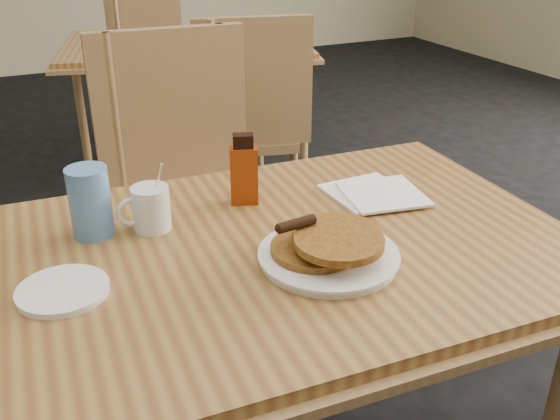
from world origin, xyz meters
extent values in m
cube|color=olive|center=(0.03, 0.07, 0.73)|extent=(1.22, 0.85, 0.04)
cube|color=#9C7549|center=(0.03, 0.07, 0.71)|extent=(1.27, 0.89, 0.02)
cylinder|color=#9C7549|center=(0.55, 0.39, 0.35)|extent=(0.04, 0.04, 0.71)
cube|color=olive|center=(0.47, 2.10, 0.73)|extent=(1.33, 1.05, 0.04)
cube|color=#9C7549|center=(0.47, 2.10, 0.71)|extent=(1.38, 1.10, 0.02)
cylinder|color=#9C7549|center=(-0.03, 1.79, 0.35)|extent=(0.04, 0.04, 0.71)
cylinder|color=#9C7549|center=(0.97, 2.41, 0.35)|extent=(0.04, 0.04, 0.71)
cube|color=#9C7549|center=(0.06, 0.69, 0.50)|extent=(0.50, 0.50, 0.04)
cube|color=#9C7549|center=(0.06, 0.90, 0.78)|extent=(0.47, 0.07, 0.51)
cylinder|color=#9C7549|center=(-0.13, 0.50, 0.24)|extent=(0.04, 0.04, 0.48)
cylinder|color=#9C7549|center=(0.25, 0.88, 0.24)|extent=(0.04, 0.04, 0.48)
cube|color=#9C7549|center=(0.47, 2.73, 0.48)|extent=(0.57, 0.57, 0.04)
cube|color=#9C7549|center=(0.47, 2.93, 0.75)|extent=(0.44, 0.18, 0.49)
cylinder|color=#9C7549|center=(0.29, 2.55, 0.23)|extent=(0.04, 0.04, 0.46)
cylinder|color=#9C7549|center=(0.65, 2.91, 0.23)|extent=(0.04, 0.04, 0.46)
cube|color=#9C7549|center=(0.47, 1.44, 0.48)|extent=(0.54, 0.54, 0.04)
cube|color=#9C7549|center=(0.47, 1.24, 0.75)|extent=(0.44, 0.14, 0.49)
cylinder|color=#9C7549|center=(0.29, 1.26, 0.23)|extent=(0.04, 0.04, 0.46)
cylinder|color=#9C7549|center=(0.65, 1.62, 0.23)|extent=(0.04, 0.04, 0.46)
cylinder|color=white|center=(0.09, -0.03, 0.76)|extent=(0.26, 0.26, 0.02)
cylinder|color=white|center=(0.09, -0.03, 0.77)|extent=(0.27, 0.27, 0.01)
cylinder|color=#94631F|center=(0.07, -0.02, 0.78)|extent=(0.17, 0.17, 0.01)
cylinder|color=#94631F|center=(0.12, -0.01, 0.79)|extent=(0.17, 0.17, 0.01)
cylinder|color=#94631F|center=(0.10, -0.06, 0.81)|extent=(0.17, 0.17, 0.01)
cylinder|color=black|center=(0.04, 0.01, 0.82)|extent=(0.08, 0.03, 0.02)
cylinder|color=white|center=(-0.17, 0.24, 0.80)|extent=(0.08, 0.08, 0.09)
torus|color=white|center=(-0.22, 0.24, 0.80)|extent=(0.06, 0.01, 0.06)
cylinder|color=black|center=(-0.17, 0.24, 0.84)|extent=(0.07, 0.07, 0.01)
cylinder|color=silver|center=(-0.16, 0.24, 0.83)|extent=(0.04, 0.04, 0.13)
cube|color=maroon|center=(0.05, 0.28, 0.82)|extent=(0.07, 0.06, 0.13)
cube|color=black|center=(0.05, 0.28, 0.90)|extent=(0.05, 0.04, 0.03)
cube|color=white|center=(0.32, 0.20, 0.75)|extent=(0.18, 0.18, 0.01)
cube|color=white|center=(0.34, 0.16, 0.76)|extent=(0.20, 0.20, 0.01)
cylinder|color=#5587C7|center=(-0.29, 0.26, 0.82)|extent=(0.09, 0.09, 0.14)
cylinder|color=white|center=(-0.38, 0.07, 0.76)|extent=(0.16, 0.16, 0.01)
camera|label=1|loc=(-0.42, -0.91, 1.36)|focal=40.00mm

